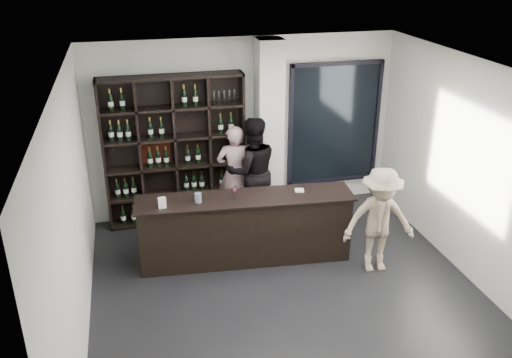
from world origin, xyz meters
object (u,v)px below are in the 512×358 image
object	(u,v)px
wine_shelf	(175,151)
taster_black	(252,171)
taster_pink	(235,173)
tasting_counter	(245,229)
customer	(379,221)

from	to	relation	value
wine_shelf	taster_black	size ratio (longest dim) A/B	1.36
wine_shelf	taster_pink	size ratio (longest dim) A/B	1.50
taster_pink	tasting_counter	bearing A→B (deg)	91.98
wine_shelf	customer	xyz separation A→B (m)	(2.51, -2.14, -0.44)
tasting_counter	taster_pink	world-z (taller)	taster_pink
wine_shelf	taster_black	world-z (taller)	wine_shelf
taster_black	tasting_counter	bearing A→B (deg)	70.50
taster_pink	taster_black	world-z (taller)	taster_black
customer	tasting_counter	bearing A→B (deg)	166.56
tasting_counter	customer	world-z (taller)	customer
taster_black	wine_shelf	bearing A→B (deg)	-18.03
tasting_counter	customer	size ratio (longest dim) A/B	1.99
wine_shelf	taster_pink	distance (m)	1.02
wine_shelf	tasting_counter	size ratio (longest dim) A/B	0.79
taster_pink	taster_black	size ratio (longest dim) A/B	0.90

